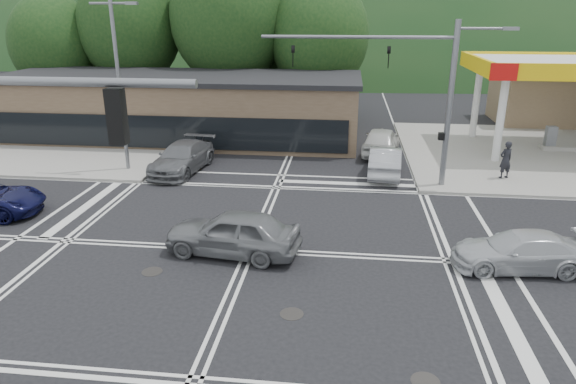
# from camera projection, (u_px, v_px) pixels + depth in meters

# --- Properties ---
(ground) EXTENTS (120.00, 120.00, 0.00)m
(ground) POSITION_uv_depth(u_px,v_px,m) (250.00, 250.00, 18.96)
(ground) COLOR black
(ground) RESTS_ON ground
(sidewalk_ne) EXTENTS (16.00, 16.00, 0.15)m
(sidewalk_ne) POSITION_uv_depth(u_px,v_px,m) (537.00, 154.00, 31.33)
(sidewalk_ne) COLOR gray
(sidewalk_ne) RESTS_ON ground
(sidewalk_nw) EXTENTS (16.00, 16.00, 0.15)m
(sidewalk_nw) POSITION_uv_depth(u_px,v_px,m) (73.00, 140.00, 34.62)
(sidewalk_nw) COLOR gray
(sidewalk_nw) RESTS_ON ground
(convenience_store) EXTENTS (10.00, 6.00, 3.80)m
(convenience_store) POSITION_uv_depth(u_px,v_px,m) (565.00, 99.00, 39.53)
(convenience_store) COLOR #846B4F
(convenience_store) RESTS_ON ground
(commercial_row) EXTENTS (24.00, 8.00, 4.00)m
(commercial_row) POSITION_uv_depth(u_px,v_px,m) (180.00, 109.00, 35.07)
(commercial_row) COLOR brown
(commercial_row) RESTS_ON ground
(hill_north) EXTENTS (252.00, 126.00, 140.00)m
(hill_north) POSITION_uv_depth(u_px,v_px,m) (333.00, 54.00, 103.17)
(hill_north) COLOR #193719
(hill_north) RESTS_ON ground
(tree_n_a) EXTENTS (8.00, 8.00, 11.75)m
(tree_n_a) POSITION_uv_depth(u_px,v_px,m) (130.00, 26.00, 40.55)
(tree_n_a) COLOR #382619
(tree_n_a) RESTS_ON ground
(tree_n_b) EXTENTS (9.00, 9.00, 12.98)m
(tree_n_b) POSITION_uv_depth(u_px,v_px,m) (229.00, 18.00, 39.46)
(tree_n_b) COLOR #382619
(tree_n_b) RESTS_ON ground
(tree_n_c) EXTENTS (7.60, 7.60, 10.87)m
(tree_n_c) POSITION_uv_depth(u_px,v_px,m) (319.00, 36.00, 39.13)
(tree_n_c) COLOR #382619
(tree_n_c) RESTS_ON ground
(tree_n_d) EXTENTS (6.80, 6.80, 9.76)m
(tree_n_d) POSITION_uv_depth(u_px,v_px,m) (54.00, 44.00, 40.71)
(tree_n_d) COLOR #382619
(tree_n_d) RESTS_ON ground
(tree_n_e) EXTENTS (8.40, 8.40, 11.98)m
(tree_n_e) POSITION_uv_depth(u_px,v_px,m) (286.00, 25.00, 42.98)
(tree_n_e) COLOR #382619
(tree_n_e) RESTS_ON ground
(streetlight_nw) EXTENTS (2.50, 0.25, 9.00)m
(streetlight_nw) POSITION_uv_depth(u_px,v_px,m) (120.00, 78.00, 26.61)
(streetlight_nw) COLOR slate
(streetlight_nw) RESTS_ON ground
(signal_mast_ne) EXTENTS (11.65, 0.30, 8.00)m
(signal_mast_ne) POSITION_uv_depth(u_px,v_px,m) (424.00, 84.00, 24.17)
(signal_mast_ne) COLOR slate
(signal_mast_ne) RESTS_ON ground
(car_grey_center) EXTENTS (5.09, 2.60, 1.66)m
(car_grey_center) POSITION_uv_depth(u_px,v_px,m) (233.00, 232.00, 18.46)
(car_grey_center) COLOR slate
(car_grey_center) RESTS_ON ground
(car_silver_east) EXTENTS (4.62, 2.12, 1.31)m
(car_silver_east) POSITION_uv_depth(u_px,v_px,m) (520.00, 251.00, 17.43)
(car_silver_east) COLOR #B4B6BB
(car_silver_east) RESTS_ON ground
(car_queue_a) EXTENTS (2.00, 4.78, 1.54)m
(car_queue_a) POSITION_uv_depth(u_px,v_px,m) (385.00, 161.00, 27.43)
(car_queue_a) COLOR #9D9EA4
(car_queue_a) RESTS_ON ground
(car_queue_b) EXTENTS (2.76, 5.18, 1.68)m
(car_queue_b) POSITION_uv_depth(u_px,v_px,m) (381.00, 141.00, 31.32)
(car_queue_b) COLOR beige
(car_queue_b) RESTS_ON ground
(car_northbound) EXTENTS (2.85, 5.59, 1.56)m
(car_northbound) POSITION_uv_depth(u_px,v_px,m) (182.00, 157.00, 28.02)
(car_northbound) COLOR #5B5D60
(car_northbound) RESTS_ON ground
(pedestrian) EXTENTS (0.84, 0.72, 1.95)m
(pedestrian) POSITION_uv_depth(u_px,v_px,m) (506.00, 160.00, 26.33)
(pedestrian) COLOR black
(pedestrian) RESTS_ON sidewalk_ne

